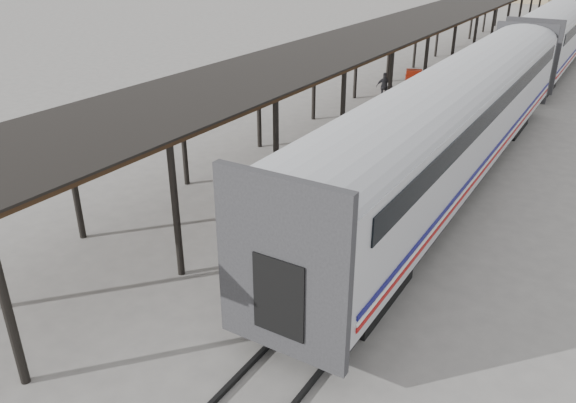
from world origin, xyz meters
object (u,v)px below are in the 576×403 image
at_px(baggage_cart, 272,240).
at_px(porter, 267,214).
at_px(luggage_tug, 413,84).
at_px(pedestrian, 384,87).

bearing_deg(baggage_cart, porter, -75.53).
distance_m(luggage_tug, pedestrian, 2.24).
height_order(baggage_cart, pedestrian, pedestrian).
relative_size(luggage_tug, pedestrian, 1.17).
height_order(baggage_cart, luggage_tug, luggage_tug).
relative_size(baggage_cart, pedestrian, 1.56).
bearing_deg(pedestrian, baggage_cart, 81.74).
distance_m(luggage_tug, porter, 21.31).
distance_m(baggage_cart, porter, 1.38).
bearing_deg(luggage_tug, pedestrian, -138.30).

